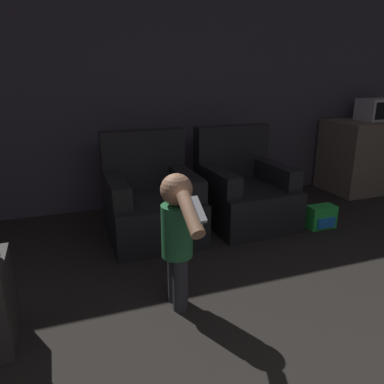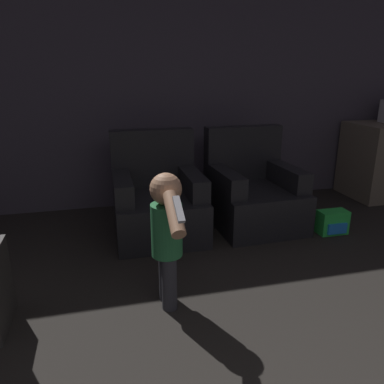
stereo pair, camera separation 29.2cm
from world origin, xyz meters
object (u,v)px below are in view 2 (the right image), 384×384
Objects in this scene: person_toddler at (167,231)px; armchair_left at (158,201)px; toy_backpack at (333,222)px; armchair_right at (253,193)px.

armchair_left is at bearing -6.21° from person_toddler.
armchair_left reaches higher than toy_backpack.
armchair_left is 1.06× the size of person_toddler.
armchair_right is at bearing -42.71° from person_toddler.
person_toddler is at bearing -95.31° from armchair_left.
toy_backpack is (1.61, -0.43, -0.21)m from armchair_left.
person_toddler is 3.24× the size of toy_backpack.
armchair_left reaches higher than person_toddler.
person_toddler reaches higher than toy_backpack.
armchair_right is at bearing 146.32° from toy_backpack.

